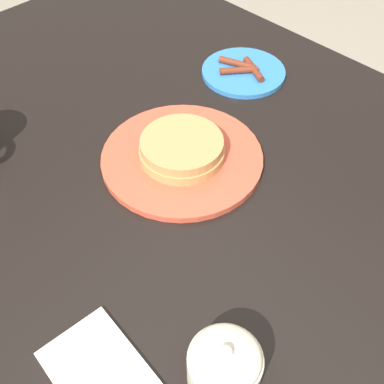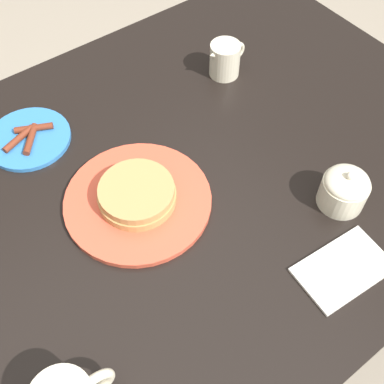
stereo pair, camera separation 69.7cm
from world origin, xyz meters
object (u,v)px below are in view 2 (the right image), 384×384
(side_plate_bacon, at_px, (29,138))
(sugar_bowl, at_px, (344,189))
(napkin, at_px, (343,269))
(pancake_plate, at_px, (137,198))
(creamer_pitcher, at_px, (225,59))

(side_plate_bacon, relative_size, sugar_bowl, 1.99)
(napkin, bearing_deg, pancake_plate, 122.06)
(pancake_plate, distance_m, side_plate_bacon, 0.29)
(pancake_plate, relative_size, sugar_bowl, 3.20)
(side_plate_bacon, relative_size, napkin, 1.02)
(creamer_pitcher, height_order, sugar_bowl, same)
(creamer_pitcher, relative_size, sugar_bowl, 1.21)
(creamer_pitcher, xyz_separation_m, napkin, (-0.16, -0.53, -0.04))
(side_plate_bacon, distance_m, napkin, 0.68)
(napkin, bearing_deg, side_plate_bacon, 116.76)
(pancake_plate, bearing_deg, creamer_pitcher, 27.59)
(sugar_bowl, bearing_deg, pancake_plate, 143.56)
(sugar_bowl, bearing_deg, napkin, -134.29)
(side_plate_bacon, bearing_deg, napkin, -63.24)
(side_plate_bacon, bearing_deg, creamer_pitcher, -9.95)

